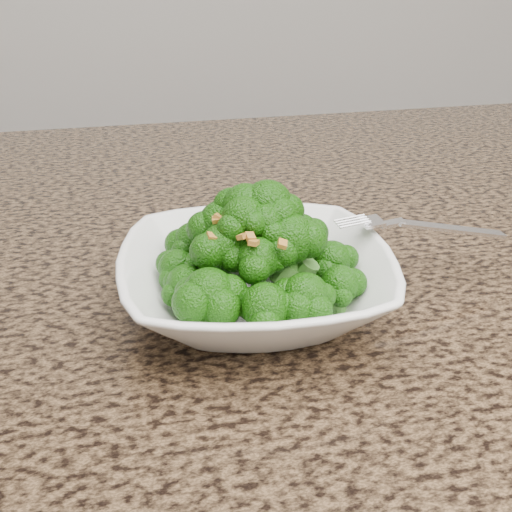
{
  "coord_description": "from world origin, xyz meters",
  "views": [
    {
      "loc": [
        -0.23,
        -0.26,
        1.17
      ],
      "look_at": [
        -0.13,
        0.18,
        0.95
      ],
      "focal_mm": 45.0,
      "sensor_mm": 36.0,
      "label": 1
    }
  ],
  "objects": [
    {
      "name": "fork",
      "position": [
        -0.0,
        0.2,
        0.96
      ],
      "size": [
        0.18,
        0.03,
        0.01
      ],
      "primitive_type": null,
      "rotation": [
        0.0,
        0.0,
        0.01
      ],
      "color": "silver",
      "rests_on": "bowl"
    },
    {
      "name": "garlic_topping",
      "position": [
        -0.13,
        0.18,
        1.03
      ],
      "size": [
        0.12,
        0.12,
        0.01
      ],
      "primitive_type": null,
      "color": "#BE812E",
      "rests_on": "broccoli_pile"
    },
    {
      "name": "bowl",
      "position": [
        -0.13,
        0.18,
        0.93
      ],
      "size": [
        0.24,
        0.24,
        0.05
      ],
      "primitive_type": "imported",
      "rotation": [
        0.0,
        0.0,
        -0.1
      ],
      "color": "white",
      "rests_on": "granite_counter"
    },
    {
      "name": "broccoli_pile",
      "position": [
        -0.13,
        0.18,
        0.99
      ],
      "size": [
        0.19,
        0.19,
        0.07
      ],
      "primitive_type": null,
      "color": "#1A5A0A",
      "rests_on": "bowl"
    },
    {
      "name": "granite_counter",
      "position": [
        0.0,
        0.3,
        0.89
      ],
      "size": [
        1.64,
        1.04,
        0.03
      ],
      "primitive_type": "cube",
      "color": "brown",
      "rests_on": "cabinet"
    }
  ]
}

